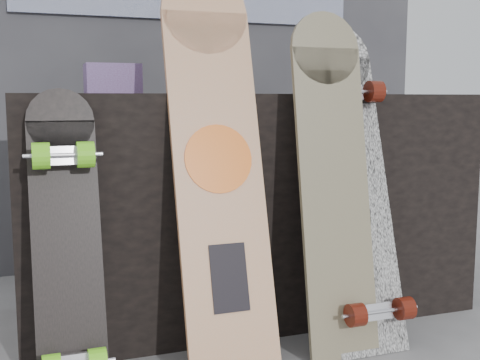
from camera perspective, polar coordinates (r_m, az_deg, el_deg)
name	(u,v)px	position (r m, az deg, el deg)	size (l,w,h in m)	color
vendor_table	(245,204)	(2.22, 0.51, -2.29)	(1.60, 0.60, 0.80)	black
booth	(185,33)	(3.01, -5.25, 13.71)	(2.40, 0.22, 2.20)	#37373C
merch_box_purple	(113,79)	(2.08, -11.98, 9.35)	(0.18, 0.12, 0.10)	#57346B
merch_box_small	(345,80)	(2.46, 9.92, 9.34)	(0.14, 0.14, 0.12)	#57346B
merch_box_flat	(206,86)	(2.20, -3.26, 8.87)	(0.22, 0.10, 0.06)	#D1B78C
longboard_geisha	(217,153)	(1.78, -2.19, 2.53)	(0.27, 0.35, 1.18)	tan
longboard_celtic	(333,172)	(1.86, 8.83, 0.72)	(0.23, 0.21, 1.05)	tan
longboard_cascadia	(354,177)	(1.96, 10.77, 0.26)	(0.24, 0.38, 1.04)	white
skateboard_dark	(67,240)	(1.66, -16.08, -5.46)	(0.18, 0.28, 0.82)	black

